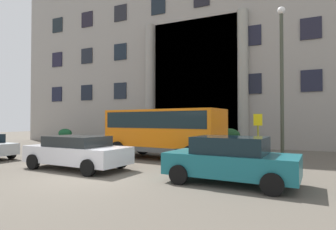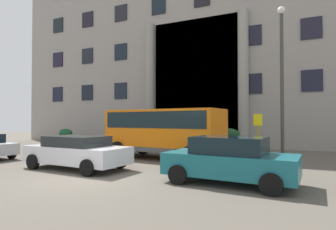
# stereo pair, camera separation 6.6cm
# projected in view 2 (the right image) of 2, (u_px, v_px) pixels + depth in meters

# --- Properties ---
(ground_plane) EXTENTS (80.00, 64.00, 0.12)m
(ground_plane) POSITION_uv_depth(u_px,v_px,m) (89.00, 180.00, 9.60)
(ground_plane) COLOR #5B5449
(office_building_facade) EXTENTS (38.00, 9.63, 21.27)m
(office_building_facade) POSITION_uv_depth(u_px,v_px,m) (217.00, 28.00, 25.71)
(office_building_facade) COLOR gray
(office_building_facade) RESTS_ON ground_plane
(orange_minibus) EXTENTS (6.46, 3.12, 2.58)m
(orange_minibus) POSITION_uv_depth(u_px,v_px,m) (164.00, 129.00, 14.52)
(orange_minibus) COLOR orange
(orange_minibus) RESTS_ON ground_plane
(bus_stop_sign) EXTENTS (0.44, 0.08, 2.36)m
(bus_stop_sign) POSITION_uv_depth(u_px,v_px,m) (258.00, 131.00, 14.18)
(bus_stop_sign) COLOR #989A14
(bus_stop_sign) RESTS_ON ground_plane
(hedge_planter_west) EXTENTS (1.57, 0.91, 1.51)m
(hedge_planter_west) POSITION_uv_depth(u_px,v_px,m) (229.00, 140.00, 18.21)
(hedge_planter_west) COLOR slate
(hedge_planter_west) RESTS_ON ground_plane
(hedge_planter_east) EXTENTS (2.02, 0.91, 1.45)m
(hedge_planter_east) POSITION_uv_depth(u_px,v_px,m) (121.00, 137.00, 21.96)
(hedge_planter_east) COLOR slate
(hedge_planter_east) RESTS_ON ground_plane
(hedge_planter_far_east) EXTENTS (1.44, 0.82, 1.32)m
(hedge_planter_far_east) POSITION_uv_depth(u_px,v_px,m) (66.00, 137.00, 23.70)
(hedge_planter_far_east) COLOR slate
(hedge_planter_far_east) RESTS_ON ground_plane
(hedge_planter_entrance_right) EXTENTS (1.88, 0.94, 1.39)m
(hedge_planter_entrance_right) POSITION_uv_depth(u_px,v_px,m) (178.00, 139.00, 19.63)
(hedge_planter_entrance_right) COLOR #656C59
(hedge_planter_entrance_right) RESTS_ON ground_plane
(parked_estate_mid) EXTENTS (4.22, 2.31, 1.50)m
(parked_estate_mid) POSITION_uv_depth(u_px,v_px,m) (230.00, 160.00, 8.83)
(parked_estate_mid) COLOR #18636E
(parked_estate_mid) RESTS_ON ground_plane
(white_taxi_kerbside) EXTENTS (4.62, 2.31, 1.37)m
(white_taxi_kerbside) POSITION_uv_depth(u_px,v_px,m) (77.00, 152.00, 11.51)
(white_taxi_kerbside) COLOR silver
(white_taxi_kerbside) RESTS_ON ground_plane
(motorcycle_far_end) EXTENTS (1.99, 0.79, 0.89)m
(motorcycle_far_end) POSITION_uv_depth(u_px,v_px,m) (183.00, 158.00, 11.44)
(motorcycle_far_end) COLOR black
(motorcycle_far_end) RESTS_ON ground_plane
(lamppost_plaza_centre) EXTENTS (0.40, 0.40, 7.99)m
(lamppost_plaza_centre) POSITION_uv_depth(u_px,v_px,m) (282.00, 71.00, 14.35)
(lamppost_plaza_centre) COLOR #393E31
(lamppost_plaza_centre) RESTS_ON ground_plane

